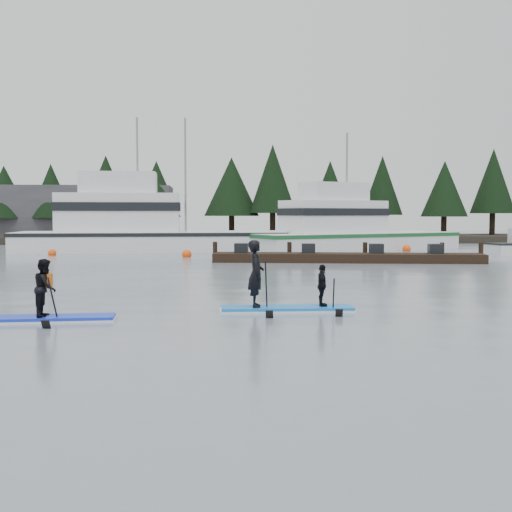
{
  "coord_description": "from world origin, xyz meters",
  "views": [
    {
      "loc": [
        -1.52,
        -15.04,
        2.47
      ],
      "look_at": [
        0.0,
        6.0,
        1.1
      ],
      "focal_mm": 45.0,
      "sensor_mm": 36.0,
      "label": 1
    }
  ],
  "objects": [
    {
      "name": "paddleboard_solo",
      "position": [
        -5.32,
        -0.01,
        0.51
      ],
      "size": [
        3.15,
        1.11,
        1.88
      ],
      "rotation": [
        0.0,
        0.0,
        0.05
      ],
      "color": "#1633D4",
      "rests_on": "ground"
    },
    {
      "name": "treeline",
      "position": [
        0.0,
        42.0,
        0.0
      ],
      "size": [
        60.0,
        4.0,
        8.0
      ],
      "primitive_type": null,
      "color": "black",
      "rests_on": "ground"
    },
    {
      "name": "buoy_a",
      "position": [
        -11.03,
        24.38,
        0.0
      ],
      "size": [
        0.49,
        0.49,
        0.49
      ],
      "primitive_type": "sphere",
      "color": "#FF4D0C",
      "rests_on": "ground"
    },
    {
      "name": "buoy_c",
      "position": [
        11.67,
        27.05,
        0.0
      ],
      "size": [
        0.57,
        0.57,
        0.57
      ],
      "primitive_type": "sphere",
      "color": "#FF4D0C",
      "rests_on": "ground"
    },
    {
      "name": "buoy_b",
      "position": [
        -2.85,
        22.25,
        0.0
      ],
      "size": [
        0.56,
        0.56,
        0.56
      ],
      "primitive_type": "sphere",
      "color": "#FF4D0C",
      "rests_on": "ground"
    },
    {
      "name": "ground",
      "position": [
        0.0,
        0.0,
        0.0
      ],
      "size": [
        160.0,
        160.0,
        0.0
      ],
      "primitive_type": "plane",
      "color": "slate",
      "rests_on": "ground"
    },
    {
      "name": "floating_dock",
      "position": [
        5.58,
        17.64,
        0.23
      ],
      "size": [
        13.96,
        3.81,
        0.46
      ],
      "primitive_type": "cube",
      "rotation": [
        0.0,
        0.0,
        -0.14
      ],
      "color": "black",
      "rests_on": "ground"
    },
    {
      "name": "fishing_boat_large",
      "position": [
        -6.02,
        28.78,
        0.76
      ],
      "size": [
        17.97,
        5.55,
        10.03
      ],
      "rotation": [
        0.0,
        0.0,
        0.03
      ],
      "color": "white",
      "rests_on": "ground"
    },
    {
      "name": "paddleboard_duo",
      "position": [
        0.25,
        1.12,
        0.6
      ],
      "size": [
        3.37,
        1.11,
        2.35
      ],
      "rotation": [
        0.0,
        0.0,
        -0.01
      ],
      "color": "blue",
      "rests_on": "ground"
    },
    {
      "name": "far_shore",
      "position": [
        0.0,
        42.0,
        0.3
      ],
      "size": [
        70.0,
        8.0,
        0.6
      ],
      "primitive_type": "cube",
      "color": "#2D281E",
      "rests_on": "ground"
    },
    {
      "name": "fishing_boat_medium",
      "position": [
        8.14,
        28.62,
        0.65
      ],
      "size": [
        15.77,
        10.43,
        9.02
      ],
      "rotation": [
        0.0,
        0.0,
        0.43
      ],
      "color": "white",
      "rests_on": "ground"
    },
    {
      "name": "waterfront_building",
      "position": [
        -14.0,
        44.0,
        2.5
      ],
      "size": [
        18.0,
        6.0,
        5.0
      ],
      "primitive_type": "cube",
      "color": "#4C4C51",
      "rests_on": "ground"
    }
  ]
}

